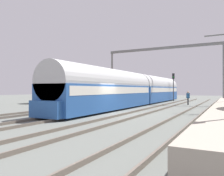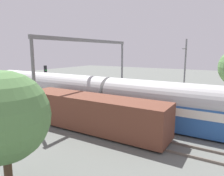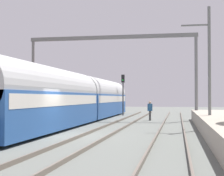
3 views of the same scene
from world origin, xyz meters
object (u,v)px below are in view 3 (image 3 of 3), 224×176
Objects in this scene: passenger_train at (80,98)px; freight_car at (34,104)px; railway_signal_far at (123,89)px; person_crossing at (150,109)px; catenary_gantry at (111,57)px.

passenger_train is 2.53× the size of freight_car.
railway_signal_far is (1.92, 11.16, 1.02)m from passenger_train.
railway_signal_far is at bearing 98.83° from person_crossing.
railway_signal_far is (5.75, 11.91, 1.52)m from freight_car.
person_crossing is at bearing 20.20° from freight_car.
catenary_gantry reaches higher than railway_signal_far.
catenary_gantry reaches higher than freight_car.
railway_signal_far reaches higher than freight_car.
catenary_gantry is at bearing 38.40° from freight_car.
passenger_train is at bearing -99.75° from railway_signal_far.
passenger_train is 18.99× the size of person_crossing.
railway_signal_far is (-3.69, 8.43, 1.96)m from person_crossing.
freight_car is at bearing -169.04° from passenger_train.
freight_car is (-3.83, -0.74, -0.50)m from passenger_train.
freight_car reaches higher than person_crossing.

